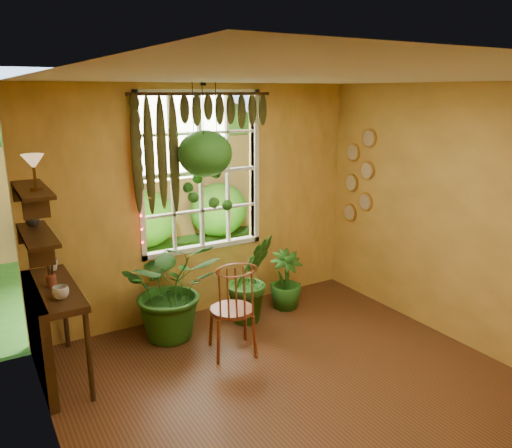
{
  "coord_description": "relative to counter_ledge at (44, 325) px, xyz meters",
  "views": [
    {
      "loc": [
        -2.37,
        -2.95,
        2.61
      ],
      "look_at": [
        0.07,
        1.15,
        1.34
      ],
      "focal_mm": 35.0,
      "sensor_mm": 36.0,
      "label": 1
    }
  ],
  "objects": [
    {
      "name": "cup_a",
      "position": [
        0.13,
        -0.32,
        0.4
      ],
      "size": [
        0.16,
        0.16,
        0.11
      ],
      "primitive_type": "imported",
      "rotation": [
        0.0,
        0.0,
        0.18
      ],
      "color": "silver",
      "rests_on": "counter_ledge"
    },
    {
      "name": "window",
      "position": [
        1.91,
        0.68,
        1.15
      ],
      "size": [
        1.52,
        0.1,
        1.86
      ],
      "color": "white",
      "rests_on": "wall_back"
    },
    {
      "name": "tiffany_lamp",
      "position": [
        0.05,
        -0.17,
        1.49
      ],
      "size": [
        0.18,
        0.18,
        0.3
      ],
      "color": "#503117",
      "rests_on": "shelf_upper"
    },
    {
      "name": "brush_jar",
      "position": [
        0.11,
        0.03,
        0.47
      ],
      "size": [
        0.09,
        0.09,
        0.32
      ],
      "color": "brown",
      "rests_on": "counter_ledge"
    },
    {
      "name": "valance_vine",
      "position": [
        1.82,
        0.56,
        1.73
      ],
      "size": [
        1.7,
        0.12,
        1.1
      ],
      "color": "#311B0D",
      "rests_on": "window"
    },
    {
      "name": "ceiling",
      "position": [
        1.91,
        -1.6,
        2.15
      ],
      "size": [
        4.5,
        4.5,
        0.0
      ],
      "primitive_type": "plane",
      "rotation": [
        3.14,
        0.0,
        0.0
      ],
      "color": "white",
      "rests_on": "wall_back"
    },
    {
      "name": "shelf_vase",
      "position": [
        0.04,
        0.28,
        0.93
      ],
      "size": [
        0.16,
        0.16,
        0.12
      ],
      "primitive_type": "imported",
      "rotation": [
        0.0,
        0.0,
        -0.39
      ],
      "color": "#B2AD99",
      "rests_on": "shelf_lower"
    },
    {
      "name": "backyard",
      "position": [
        2.15,
        5.27,
        0.73
      ],
      "size": [
        14.0,
        10.0,
        12.0
      ],
      "color": "#1C5117",
      "rests_on": "ground"
    },
    {
      "name": "string_lights",
      "position": [
        1.15,
        0.59,
        1.2
      ],
      "size": [
        0.03,
        0.03,
        1.54
      ],
      "primitive_type": null,
      "color": "#FF2633",
      "rests_on": "window"
    },
    {
      "name": "hanging_basket",
      "position": [
        1.83,
        0.38,
        1.33
      ],
      "size": [
        0.59,
        0.59,
        1.4
      ],
      "color": "black",
      "rests_on": "ceiling"
    },
    {
      "name": "floor",
      "position": [
        1.91,
        -1.6,
        -0.55
      ],
      "size": [
        4.5,
        4.5,
        0.0
      ],
      "primitive_type": "plane",
      "color": "#583119",
      "rests_on": "ground"
    },
    {
      "name": "windsor_chair",
      "position": [
        1.71,
        -0.46,
        -0.21
      ],
      "size": [
        0.54,
        0.56,
        1.19
      ],
      "rotation": [
        0.0,
        0.0,
        -0.26
      ],
      "color": "maroon",
      "rests_on": "floor"
    },
    {
      "name": "cup_b",
      "position": [
        0.19,
        0.46,
        0.4
      ],
      "size": [
        0.14,
        0.14,
        0.11
      ],
      "primitive_type": "imported",
      "rotation": [
        0.0,
        0.0,
        -0.17
      ],
      "color": "beige",
      "rests_on": "counter_ledge"
    },
    {
      "name": "potted_plant_left",
      "position": [
        1.32,
        0.2,
        0.01
      ],
      "size": [
        1.23,
        1.14,
        1.13
      ],
      "primitive_type": "imported",
      "rotation": [
        0.0,
        0.0,
        -0.29
      ],
      "color": "#155218",
      "rests_on": "floor"
    },
    {
      "name": "potted_plant_mid",
      "position": [
        2.24,
        0.11,
        -0.03
      ],
      "size": [
        0.57,
        0.46,
        1.04
      ],
      "primitive_type": "imported",
      "rotation": [
        0.0,
        0.0,
        -0.0
      ],
      "color": "#155218",
      "rests_on": "floor"
    },
    {
      "name": "shelf_lower",
      "position": [
        0.03,
        0.0,
        0.85
      ],
      "size": [
        0.25,
        0.9,
        0.04
      ],
      "primitive_type": "cube",
      "color": "#311B0D",
      "rests_on": "wall_left"
    },
    {
      "name": "wall_right",
      "position": [
        3.91,
        -1.6,
        0.8
      ],
      "size": [
        0.0,
        4.5,
        4.5
      ],
      "primitive_type": "plane",
      "rotation": [
        1.57,
        0.0,
        -1.57
      ],
      "color": "#E5B24E",
      "rests_on": "floor"
    },
    {
      "name": "wall_plates",
      "position": [
        3.89,
        0.19,
        1.0
      ],
      "size": [
        0.04,
        0.32,
        1.1
      ],
      "primitive_type": null,
      "color": "beige",
      "rests_on": "wall_right"
    },
    {
      "name": "potted_plant_right",
      "position": [
        2.79,
        0.2,
        -0.19
      ],
      "size": [
        0.43,
        0.43,
        0.73
      ],
      "primitive_type": "imported",
      "rotation": [
        0.0,
        0.0,
        -0.06
      ],
      "color": "#155218",
      "rests_on": "floor"
    },
    {
      "name": "counter_ledge",
      "position": [
        0.0,
        0.0,
        0.0
      ],
      "size": [
        0.4,
        1.2,
        0.9
      ],
      "color": "#311B0D",
      "rests_on": "floor"
    },
    {
      "name": "wall_back",
      "position": [
        1.91,
        0.65,
        0.8
      ],
      "size": [
        4.0,
        0.0,
        4.0
      ],
      "primitive_type": "plane",
      "rotation": [
        1.57,
        0.0,
        0.0
      ],
      "color": "#E5B24E",
      "rests_on": "floor"
    },
    {
      "name": "wall_left",
      "position": [
        -0.09,
        -1.6,
        0.8
      ],
      "size": [
        0.0,
        4.5,
        4.5
      ],
      "primitive_type": "plane",
      "rotation": [
        1.57,
        0.0,
        1.57
      ],
      "color": "#E5B24E",
      "rests_on": "floor"
    },
    {
      "name": "shelf_upper",
      "position": [
        0.03,
        0.0,
        1.25
      ],
      "size": [
        0.25,
        0.9,
        0.04
      ],
      "primitive_type": "cube",
      "color": "#311B0D",
      "rests_on": "wall_left"
    }
  ]
}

